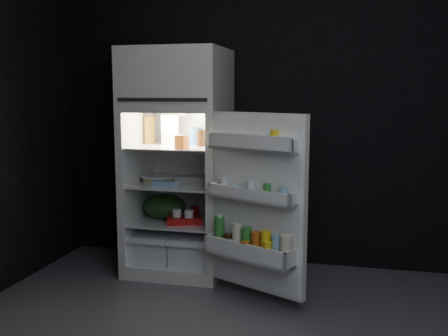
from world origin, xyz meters
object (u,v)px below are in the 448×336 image
(egg_carton, at_px, (192,181))
(yogurt_tray, at_px, (184,220))
(fridge_door, at_px, (255,206))
(milk_jug, at_px, (169,129))
(refrigerator, at_px, (179,154))

(egg_carton, bearing_deg, yogurt_tray, -150.78)
(fridge_door, height_order, milk_jug, fridge_door)
(fridge_door, height_order, egg_carton, fridge_door)
(milk_jug, bearing_deg, egg_carton, -54.57)
(refrigerator, distance_m, yogurt_tray, 0.54)
(milk_jug, bearing_deg, refrigerator, -40.51)
(refrigerator, xyz_separation_m, milk_jug, (-0.09, 0.03, 0.19))
(fridge_door, distance_m, yogurt_tray, 0.77)
(fridge_door, relative_size, yogurt_tray, 4.51)
(egg_carton, distance_m, yogurt_tray, 0.32)
(refrigerator, distance_m, milk_jug, 0.21)
(milk_jug, distance_m, egg_carton, 0.48)
(refrigerator, xyz_separation_m, fridge_door, (0.72, -0.54, -0.27))
(egg_carton, bearing_deg, milk_jug, 144.69)
(refrigerator, height_order, milk_jug, refrigerator)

